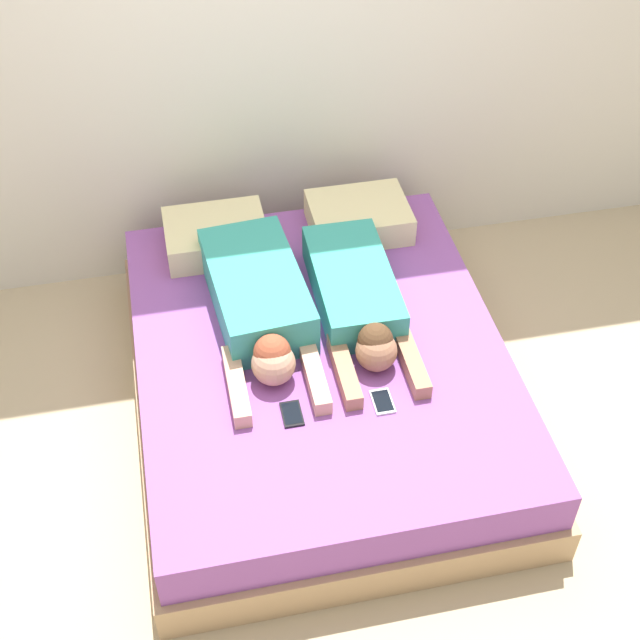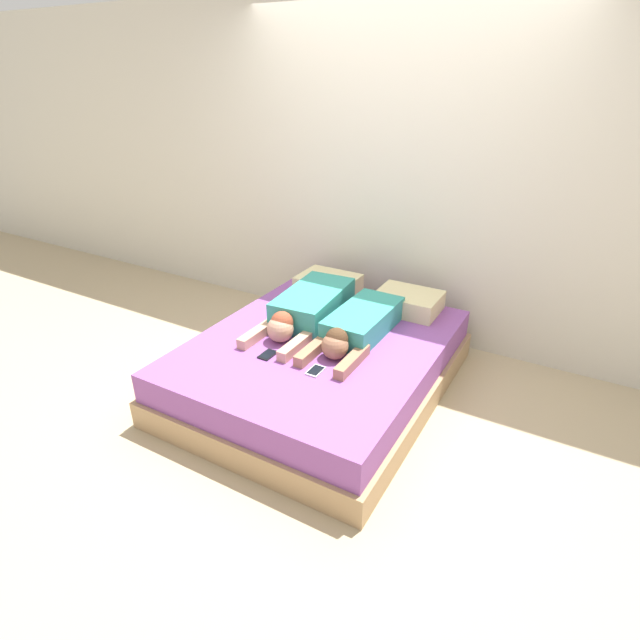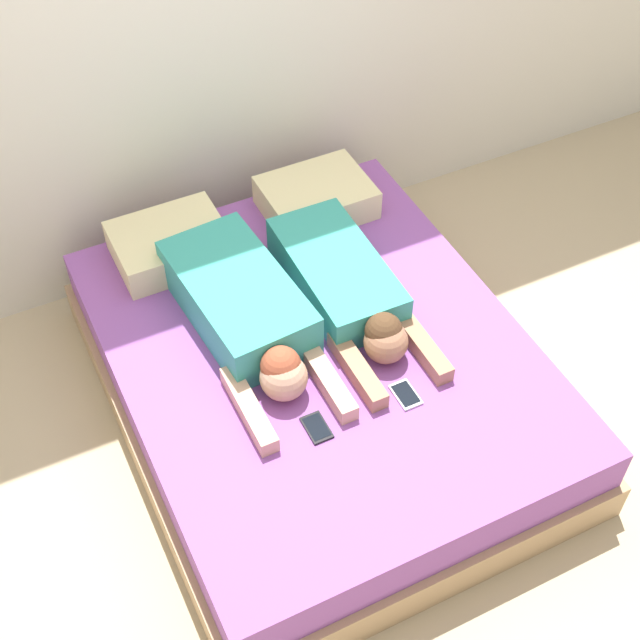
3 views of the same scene
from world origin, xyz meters
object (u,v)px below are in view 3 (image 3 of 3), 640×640
bed (320,377)px  cell_phone_left (317,428)px  pillow_head_left (170,244)px  person_left (246,313)px  pillow_head_right (316,198)px  person_right (348,289)px  cell_phone_right (406,395)px

bed → cell_phone_left: 0.45m
pillow_head_left → cell_phone_left: 1.11m
person_left → bed: bearing=-42.4°
cell_phone_left → pillow_head_right: bearing=64.0°
bed → pillow_head_right: (0.35, 0.74, 0.27)m
pillow_head_right → person_right: 0.60m
bed → pillow_head_right: pillow_head_right is taller
pillow_head_right → cell_phone_right: bearing=-98.7°
bed → cell_phone_left: cell_phone_left is taller
pillow_head_left → pillow_head_right: (0.70, 0.00, 0.00)m
cell_phone_right → pillow_head_left: bearing=115.4°
pillow_head_right → cell_phone_left: size_ratio=3.63×
pillow_head_left → person_right: (0.55, -0.59, 0.01)m
bed → cell_phone_left: bearing=-118.0°
pillow_head_right → cell_phone_left: bearing=-116.0°
bed → pillow_head_left: 0.86m
pillow_head_right → cell_phone_left: (-0.53, -1.09, -0.07)m
person_right → cell_phone_right: (-0.02, -0.52, -0.08)m
person_left → cell_phone_left: bearing=-86.3°
pillow_head_right → person_left: person_left is taller
bed → pillow_head_left: pillow_head_left is taller
pillow_head_left → person_left: person_left is taller
pillow_head_right → person_right: (-0.15, -0.59, 0.01)m
bed → cell_phone_right: bearing=-63.9°
pillow_head_left → person_right: person_right is taller
person_left → person_right: size_ratio=1.06×
person_left → cell_phone_right: (0.40, -0.57, -0.10)m
pillow_head_left → pillow_head_right: bearing=0.0°
bed → cell_phone_left: (-0.19, -0.35, 0.20)m
person_left → person_right: person_left is taller
pillow_head_left → cell_phone_left: pillow_head_left is taller
pillow_head_right → person_left: bearing=-136.7°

